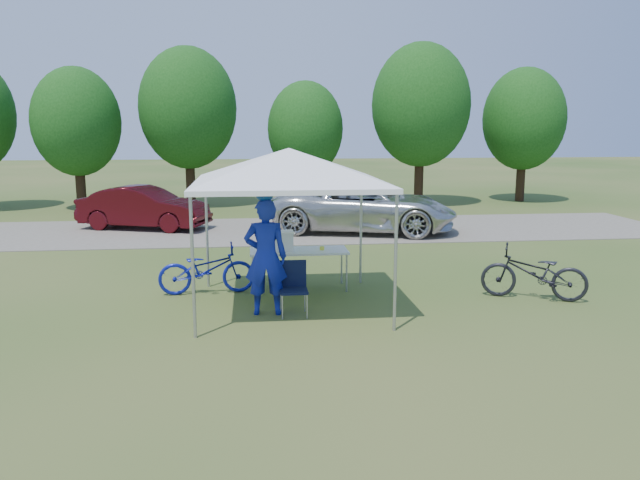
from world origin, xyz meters
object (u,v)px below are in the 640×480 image
object	(u,v)px
folding_chair	(293,283)
bike_dark	(534,273)
bike_blue	(207,269)
minivan	(364,206)
sedan	(144,208)
folding_table	(299,252)
cooler	(280,241)
cyclist	(266,257)

from	to	relation	value
folding_chair	bike_dark	size ratio (longest dim) A/B	0.48
bike_blue	bike_dark	bearing A→B (deg)	-105.08
minivan	folding_chair	bearing A→B (deg)	176.98
bike_dark	sedan	bearing A→B (deg)	-112.52
sedan	folding_chair	bearing A→B (deg)	-138.28
bike_dark	folding_chair	bearing A→B (deg)	-60.66
folding_table	cooler	distance (m)	0.42
cooler	cyclist	bearing A→B (deg)	-101.18
cyclist	bike_dark	size ratio (longest dim) A/B	1.05
cyclist	minivan	distance (m)	8.46
bike_blue	cyclist	bearing A→B (deg)	-147.95
folding_table	sedan	world-z (taller)	sedan
folding_chair	cooler	xyz separation A→B (m)	(-0.14, 1.61, 0.43)
folding_chair	cyclist	size ratio (longest dim) A/B	0.46
folding_table	cooler	bearing A→B (deg)	-180.00
folding_chair	bike_dark	distance (m)	4.38
cooler	bike_blue	world-z (taller)	cooler
cooler	bike_dark	world-z (taller)	cooler
bike_dark	minivan	distance (m)	7.71
folding_chair	bike_blue	distance (m)	2.10
folding_table	sedan	bearing A→B (deg)	118.67
bike_dark	cooler	bearing A→B (deg)	-80.89
cooler	bike_blue	bearing A→B (deg)	-173.41
bike_blue	bike_dark	size ratio (longest dim) A/B	0.96
cooler	sedan	distance (m)	8.44
folding_table	cooler	xyz separation A→B (m)	(-0.35, -0.00, 0.23)
folding_table	sedan	distance (m)	8.60
folding_chair	sedan	xyz separation A→B (m)	(-3.91, 9.15, 0.14)
cooler	bike_dark	xyz separation A→B (m)	(4.50, -1.20, -0.46)
folding_table	cyclist	distance (m)	1.73
cooler	sedan	xyz separation A→B (m)	(-3.77, 7.54, -0.29)
cyclist	minivan	size ratio (longest dim) A/B	0.36
folding_chair	cyclist	distance (m)	0.63
cyclist	cooler	bearing A→B (deg)	-98.06
bike_dark	minivan	world-z (taller)	minivan
minivan	bike_dark	bearing A→B (deg)	-151.62
cooler	sedan	bearing A→B (deg)	116.56
folding_table	folding_chair	distance (m)	1.63
bike_blue	minivan	world-z (taller)	minivan
folding_table	minivan	world-z (taller)	minivan
folding_table	bike_blue	bearing A→B (deg)	-174.74
folding_table	folding_chair	xyz separation A→B (m)	(-0.21, -1.61, -0.20)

